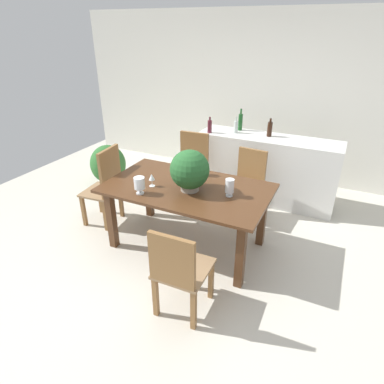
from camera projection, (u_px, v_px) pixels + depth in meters
The scene contains 18 objects.
ground_plane at pixel (184, 249), 3.86m from camera, with size 7.04×7.04×0.00m, color beige.
back_wall at pixel (255, 97), 5.36m from camera, with size 6.40×0.10×2.60m, color silver.
dining_table at pixel (187, 196), 3.65m from camera, with size 1.80×1.05×0.77m.
chair_near_right at pixel (179, 269), 2.77m from camera, with size 0.45×0.49×0.91m.
chair_far_right at pixel (248, 181), 4.32m from camera, with size 0.45×0.46×0.93m.
chair_far_left at pixel (192, 167), 4.63m from camera, with size 0.47×0.45×1.04m.
chair_head_end at pixel (106, 184), 4.14m from camera, with size 0.44×0.48×1.04m.
flower_centerpiece at pixel (190, 170), 3.42m from camera, with size 0.42×0.42×0.45m.
crystal_vase_left at pixel (199, 166), 3.84m from camera, with size 0.09×0.09×0.18m.
crystal_vase_center_near at pixel (139, 184), 3.40m from camera, with size 0.11×0.11×0.18m.
crystal_vase_right at pixel (230, 186), 3.35m from camera, with size 0.09×0.09×0.19m.
wine_glass at pixel (152, 178), 3.56m from camera, with size 0.07×0.07×0.14m.
kitchen_counter at pixel (266, 169), 4.78m from camera, with size 1.97×0.53×0.96m, color silver.
wine_bottle_tall at pixel (236, 127), 4.71m from camera, with size 0.06×0.06×0.23m.
wine_bottle_dark at pixel (240, 122), 4.82m from camera, with size 0.06×0.06×0.32m.
wine_bottle_clear at pixel (210, 126), 4.72m from camera, with size 0.06×0.06×0.23m.
wine_bottle_green at pixel (270, 129), 4.55m from camera, with size 0.07×0.07×0.25m.
potted_plant_floor at pixel (108, 165), 5.24m from camera, with size 0.56×0.56×0.68m.
Camera 1 is at (1.46, -2.79, 2.34)m, focal length 30.77 mm.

